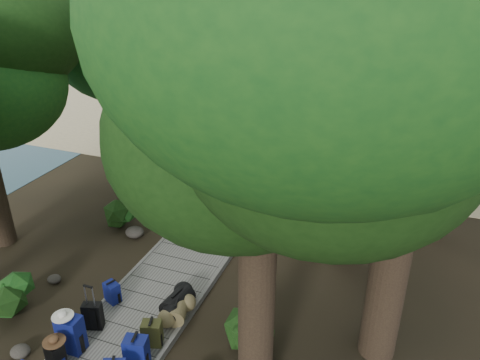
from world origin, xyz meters
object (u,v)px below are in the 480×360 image
at_px(kayak, 217,121).
at_px(duffel_right_black, 178,302).
at_px(backpack_left_b, 55,355).
at_px(duffel_right_khaki, 177,310).
at_px(lone_suitcase_on_sand, 286,142).
at_px(backpack_left_c, 71,332).
at_px(backpack_right_d, 152,332).
at_px(backpack_right_c, 136,351).
at_px(sun_lounger, 359,140).
at_px(backpack_left_d, 112,291).
at_px(suitcase_on_boardwalk, 93,316).

bearing_deg(kayak, duffel_right_black, -63.37).
height_order(backpack_left_b, duffel_right_khaki, backpack_left_b).
relative_size(lone_suitcase_on_sand, kayak, 0.17).
xyz_separation_m(backpack_left_c, duffel_right_khaki, (1.47, 1.46, -0.22)).
height_order(backpack_left_c, lone_suitcase_on_sand, backpack_left_c).
bearing_deg(duffel_right_khaki, backpack_left_b, -142.94).
distance_m(duffel_right_black, kayak, 12.39).
bearing_deg(duffel_right_khaki, duffel_right_black, 98.53).
relative_size(backpack_right_d, duffel_right_khaki, 0.95).
relative_size(backpack_right_c, duffel_right_khaki, 1.18).
bearing_deg(backpack_right_c, sun_lounger, 67.77).
xyz_separation_m(backpack_right_c, lone_suitcase_on_sand, (-0.42, 11.50, -0.16)).
distance_m(backpack_left_c, lone_suitcase_on_sand, 11.62).
relative_size(backpack_left_b, sun_lounger, 0.30).
relative_size(backpack_left_d, lone_suitcase_on_sand, 0.85).
relative_size(backpack_right_c, backpack_right_d, 1.25).
relative_size(duffel_right_khaki, suitcase_on_boardwalk, 1.03).
bearing_deg(lone_suitcase_on_sand, sun_lounger, 8.44).
bearing_deg(backpack_right_c, backpack_left_c, 171.28).
xyz_separation_m(backpack_left_d, lone_suitcase_on_sand, (1.05, 10.14, -0.06)).
relative_size(backpack_left_d, kayak, 0.15).
bearing_deg(duffel_right_black, backpack_left_d, -164.02).
height_order(duffel_right_khaki, lone_suitcase_on_sand, lone_suitcase_on_sand).
bearing_deg(suitcase_on_boardwalk, duffel_right_khaki, 10.98).
height_order(backpack_left_d, backpack_right_d, backpack_right_d).
xyz_separation_m(duffel_right_khaki, duffel_right_black, (-0.10, 0.21, 0.02)).
distance_m(backpack_right_c, duffel_right_khaki, 1.38).
bearing_deg(backpack_left_b, lone_suitcase_on_sand, 102.92).
distance_m(backpack_left_d, backpack_right_c, 2.01).
xyz_separation_m(backpack_left_c, lone_suitcase_on_sand, (0.95, 11.58, -0.23)).
distance_m(backpack_left_b, sun_lounger, 13.71).
height_order(backpack_left_c, backpack_left_d, backpack_left_c).
bearing_deg(backpack_left_b, backpack_left_c, 110.60).
bearing_deg(backpack_right_d, suitcase_on_boardwalk, 163.58).
xyz_separation_m(suitcase_on_boardwalk, lone_suitcase_on_sand, (0.93, 10.95, -0.09)).
relative_size(lone_suitcase_on_sand, sun_lounger, 0.29).
height_order(backpack_right_d, duffel_right_black, backpack_right_d).
xyz_separation_m(suitcase_on_boardwalk, sun_lounger, (3.58, 12.14, -0.06)).
height_order(backpack_left_b, lone_suitcase_on_sand, backpack_left_b).
relative_size(suitcase_on_boardwalk, sun_lounger, 0.28).
bearing_deg(duffel_right_khaki, lone_suitcase_on_sand, 76.74).
height_order(backpack_left_c, backpack_right_c, backpack_left_c).
xyz_separation_m(backpack_left_d, backpack_right_c, (1.47, -1.36, 0.10)).
distance_m(duffel_right_black, suitcase_on_boardwalk, 1.71).
bearing_deg(backpack_right_c, backpack_left_b, -169.69).
height_order(suitcase_on_boardwalk, kayak, suitcase_on_boardwalk).
distance_m(backpack_left_d, sun_lounger, 11.91).
distance_m(lone_suitcase_on_sand, kayak, 4.08).
bearing_deg(duffel_right_khaki, backpack_right_d, -114.70).
height_order(backpack_left_d, suitcase_on_boardwalk, suitcase_on_boardwalk).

